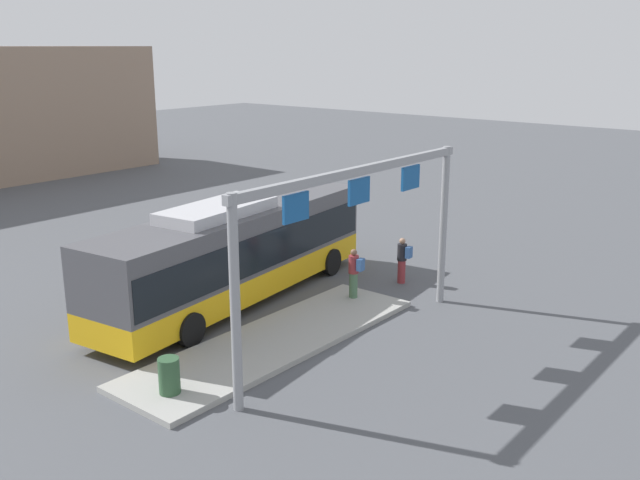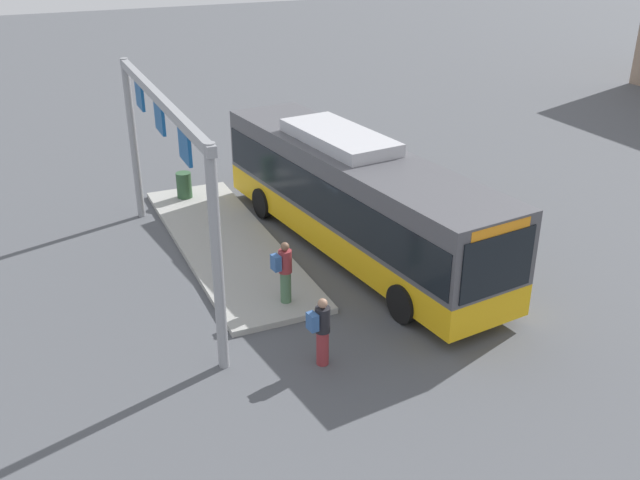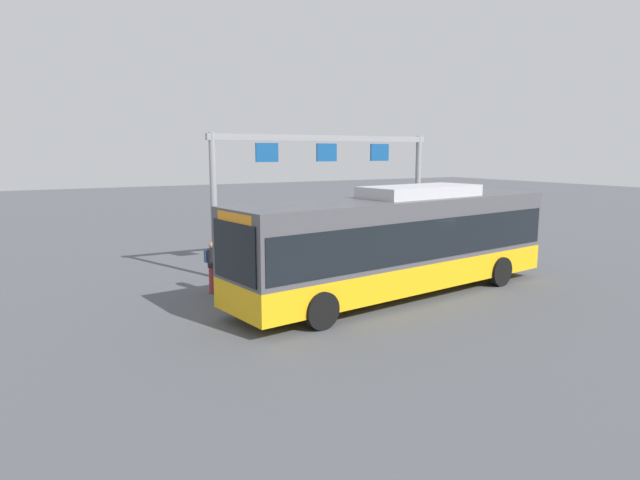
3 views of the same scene
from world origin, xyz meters
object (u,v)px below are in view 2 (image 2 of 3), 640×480
bus_main (354,193)px  person_boarding (321,330)px  person_waiting_near (284,271)px  trash_bin (184,185)px

bus_main → person_boarding: (5.03, -3.28, -0.92)m
bus_main → person_waiting_near: (2.35, -3.11, -0.76)m
bus_main → person_waiting_near: bearing=-59.9°
bus_main → trash_bin: size_ratio=13.23×
bus_main → person_waiting_near: bus_main is taller
bus_main → trash_bin: bearing=-155.0°
person_boarding → trash_bin: size_ratio=1.86×
person_boarding → person_waiting_near: size_ratio=1.00×
bus_main → person_boarding: size_ratio=7.13×
person_boarding → person_waiting_near: 2.69m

